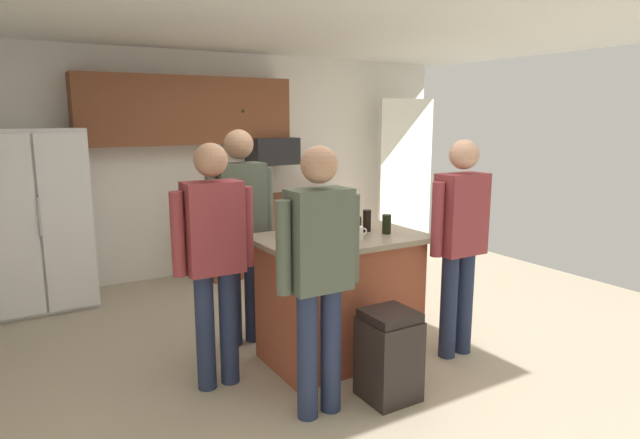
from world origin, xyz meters
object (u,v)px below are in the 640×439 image
(person_guest_by_door, at_px, (241,222))
(person_guest_left, at_px, (319,265))
(microwave_over_range, at_px, (272,151))
(tumbler_amber, at_px, (387,224))
(kitchen_island, at_px, (340,296))
(glass_pilsner, at_px, (300,226))
(refrigerator, at_px, (37,219))
(glass_stout_tall, at_px, (367,221))
(person_elder_center, at_px, (214,250))
(mug_ceramic_white, at_px, (285,228))
(mug_blue_stoneware, at_px, (358,233))
(trash_bin, at_px, (389,355))
(person_host_foreground, at_px, (460,234))
(glass_short_whisky, at_px, (356,226))

(person_guest_by_door, bearing_deg, person_guest_left, -40.99)
(microwave_over_range, height_order, tumbler_amber, microwave_over_range)
(kitchen_island, relative_size, glass_pilsner, 7.90)
(refrigerator, relative_size, glass_stout_tall, 10.34)
(kitchen_island, bearing_deg, glass_stout_tall, 6.07)
(person_guest_by_door, xyz_separation_m, glass_stout_tall, (0.80, -0.61, 0.03))
(kitchen_island, height_order, tumbler_amber, tumbler_amber)
(refrigerator, relative_size, person_elder_center, 1.04)
(mug_ceramic_white, relative_size, mug_blue_stoneware, 1.03)
(person_elder_center, distance_m, glass_stout_tall, 1.25)
(person_guest_left, xyz_separation_m, trash_bin, (0.50, -0.07, -0.68))
(person_guest_by_door, height_order, person_guest_left, person_guest_by_door)
(person_host_foreground, bearing_deg, person_guest_left, 36.18)
(refrigerator, relative_size, microwave_over_range, 3.13)
(microwave_over_range, height_order, person_guest_left, person_guest_left)
(glass_pilsner, relative_size, mug_blue_stoneware, 1.23)
(mug_blue_stoneware, xyz_separation_m, tumbler_amber, (0.31, 0.05, 0.03))
(tumbler_amber, relative_size, trash_bin, 0.24)
(tumbler_amber, bearing_deg, glass_short_whisky, 158.82)
(refrigerator, height_order, microwave_over_range, refrigerator)
(person_elder_center, height_order, person_host_foreground, same)
(refrigerator, xyz_separation_m, glass_stout_tall, (2.16, -2.46, 0.18))
(person_guest_by_door, bearing_deg, glass_stout_tall, 12.69)
(kitchen_island, xyz_separation_m, tumbler_amber, (0.34, -0.12, 0.55))
(mug_blue_stoneware, bearing_deg, glass_short_whisky, 58.95)
(trash_bin, bearing_deg, microwave_over_range, 76.93)
(kitchen_island, relative_size, person_guest_left, 0.74)
(person_guest_left, height_order, glass_stout_tall, person_guest_left)
(person_guest_left, bearing_deg, microwave_over_range, 20.35)
(mug_ceramic_white, xyz_separation_m, tumbler_amber, (0.69, -0.37, 0.03))
(microwave_over_range, distance_m, glass_short_whisky, 2.73)
(refrigerator, distance_m, person_guest_by_door, 2.30)
(person_guest_by_door, relative_size, person_host_foreground, 1.04)
(person_elder_center, xyz_separation_m, person_guest_left, (0.42, -0.68, 0.00))
(refrigerator, bearing_deg, mug_blue_stoneware, -53.97)
(tumbler_amber, xyz_separation_m, glass_stout_tall, (-0.08, 0.15, 0.01))
(kitchen_island, xyz_separation_m, glass_short_whisky, (0.12, -0.03, 0.55))
(kitchen_island, bearing_deg, person_elder_center, 176.99)
(person_elder_center, bearing_deg, person_guest_by_door, 56.30)
(person_elder_center, xyz_separation_m, trash_bin, (0.91, -0.75, -0.68))
(refrigerator, xyz_separation_m, person_host_foreground, (2.71, -2.92, 0.10))
(glass_stout_tall, height_order, trash_bin, glass_stout_tall)
(person_guest_by_door, height_order, mug_ceramic_white, person_guest_by_door)
(person_elder_center, height_order, glass_pilsner, person_elder_center)
(person_guest_by_door, relative_size, mug_ceramic_white, 13.26)
(refrigerator, distance_m, person_host_foreground, 3.98)
(refrigerator, height_order, glass_short_whisky, refrigerator)
(refrigerator, bearing_deg, person_guest_left, -66.82)
(person_guest_by_door, height_order, trash_bin, person_guest_by_door)
(person_elder_center, bearing_deg, refrigerator, 113.66)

